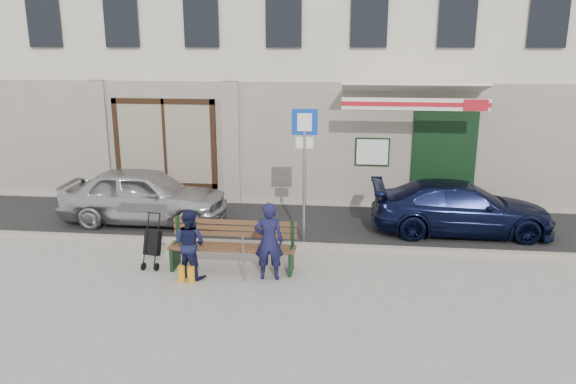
% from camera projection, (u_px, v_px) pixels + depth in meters
% --- Properties ---
extents(ground, '(80.00, 80.00, 0.00)m').
position_uv_depth(ground, '(252.00, 276.00, 10.40)').
color(ground, '#9E9991').
rests_on(ground, ground).
extents(asphalt_lane, '(60.00, 3.20, 0.01)m').
position_uv_depth(asphalt_lane, '(275.00, 223.00, 13.37)').
color(asphalt_lane, '#282828').
rests_on(asphalt_lane, ground).
extents(curb, '(60.00, 0.18, 0.12)m').
position_uv_depth(curb, '(264.00, 245.00, 11.82)').
color(curb, '#9E9384').
rests_on(curb, ground).
extents(building, '(20.00, 8.27, 10.00)m').
position_uv_depth(building, '(298.00, 15.00, 17.21)').
color(building, beige).
rests_on(building, ground).
extents(car_silver, '(3.92, 1.60, 1.33)m').
position_uv_depth(car_silver, '(144.00, 195.00, 13.31)').
color(car_silver, '#B7B7BC').
rests_on(car_silver, ground).
extents(car_navy, '(4.05, 1.73, 1.16)m').
position_uv_depth(car_navy, '(461.00, 208.00, 12.61)').
color(car_navy, black).
rests_on(car_navy, ground).
extents(parking_sign, '(0.53, 0.08, 2.88)m').
position_uv_depth(parking_sign, '(304.00, 154.00, 11.62)').
color(parking_sign, gray).
rests_on(parking_sign, ground).
extents(bench, '(2.40, 1.17, 0.98)m').
position_uv_depth(bench, '(230.00, 247.00, 10.59)').
color(bench, brown).
rests_on(bench, ground).
extents(man, '(0.55, 0.39, 1.45)m').
position_uv_depth(man, '(269.00, 241.00, 10.11)').
color(man, '#141538').
rests_on(man, ground).
extents(woman, '(0.76, 0.68, 1.29)m').
position_uv_depth(woman, '(190.00, 243.00, 10.22)').
color(woman, '#131635').
rests_on(woman, ground).
extents(stroller, '(0.36, 0.47, 1.05)m').
position_uv_depth(stroller, '(152.00, 244.00, 10.72)').
color(stroller, black).
rests_on(stroller, ground).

